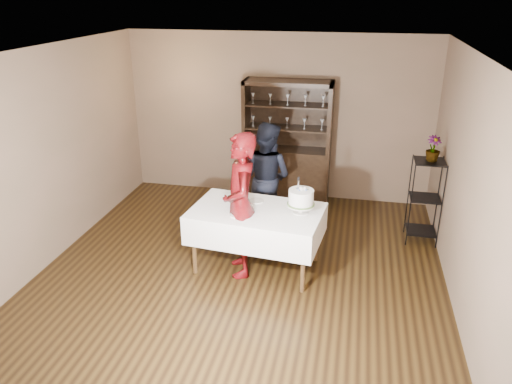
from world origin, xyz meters
TOP-DOWN VIEW (x-y plane):
  - floor at (0.00, 0.00)m, footprint 5.00×5.00m
  - ceiling at (0.00, 0.00)m, footprint 5.00×5.00m
  - back_wall at (0.00, 2.50)m, footprint 5.00×0.02m
  - wall_left at (-2.50, 0.00)m, footprint 0.02×5.00m
  - wall_right at (2.50, 0.00)m, footprint 0.02×5.00m
  - china_hutch at (0.20, 2.25)m, footprint 1.40×0.48m
  - plant_etagere at (2.28, 1.20)m, footprint 0.42×0.42m
  - cake_table at (0.16, 0.02)m, footprint 1.70×1.15m
  - woman at (-0.01, -0.12)m, footprint 0.63×0.77m
  - man at (0.06, 1.14)m, footprint 0.95×0.84m
  - cake at (0.70, 0.05)m, footprint 0.38×0.38m
  - plate_near at (-0.02, -0.18)m, footprint 0.27×0.27m
  - plate_far at (0.10, 0.28)m, footprint 0.22×0.22m
  - potted_plant at (2.30, 1.20)m, footprint 0.24×0.24m

SIDE VIEW (x-z plane):
  - floor at x=0.00m, z-range 0.00..0.00m
  - cake_table at x=0.16m, z-range 0.21..1.01m
  - plant_etagere at x=2.28m, z-range 0.05..1.25m
  - china_hutch at x=0.20m, z-range -0.34..1.66m
  - man at x=0.06m, z-range 0.00..1.61m
  - plate_near at x=-0.02m, z-range 0.80..0.82m
  - plate_far at x=0.10m, z-range 0.80..0.82m
  - woman at x=-0.01m, z-range 0.00..1.81m
  - cake at x=0.70m, z-range 0.75..1.22m
  - back_wall at x=0.00m, z-range 0.00..2.70m
  - wall_left at x=-2.50m, z-range 0.00..2.70m
  - wall_right at x=2.50m, z-range 0.00..2.70m
  - potted_plant at x=2.30m, z-range 1.19..1.53m
  - ceiling at x=0.00m, z-range 2.70..2.70m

